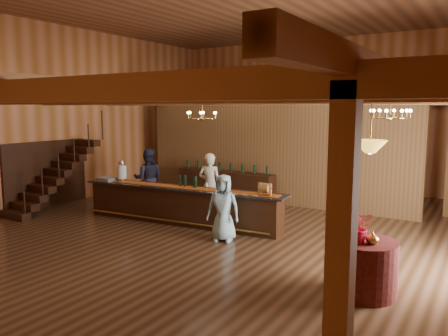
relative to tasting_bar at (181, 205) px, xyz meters
The scene contains 27 objects.
floor 1.43m from the tasting_bar, ahead, with size 14.00×14.00×0.00m, color brown.
wall_back 7.46m from the tasting_bar, 79.11° to the left, with size 12.00×0.10×5.50m, color #BC774D.
wall_left 5.18m from the tasting_bar, behind, with size 0.10×14.00×5.50m, color #BC774D.
beam_grid 3.10m from the tasting_bar, 19.95° to the left, with size 11.90×13.90×0.39m.
support_posts 1.82m from the tasting_bar, 21.17° to the right, with size 9.20×10.20×3.20m.
partition_wall 3.74m from the tasting_bar, 76.39° to the left, with size 9.00×0.18×3.10m, color brown.
staircase 4.21m from the tasting_bar, 169.52° to the right, with size 1.00×2.80×2.00m.
backroom_boxes 5.58m from the tasting_bar, 79.16° to the left, with size 4.10×0.60×1.10m.
tasting_bar is the anchor object (origin of this frame).
beverage_dispenser 2.10m from the tasting_bar, behind, with size 0.26×0.26×0.60m.
glass_rack_tray 2.43m from the tasting_bar, behind, with size 0.50×0.50×0.10m, color gray.
raffle_drum 2.43m from the tasting_bar, ahead, with size 0.34×0.24×0.30m.
bar_bottle_0 0.63m from the tasting_bar, 131.53° to the left, with size 0.07×0.07×0.30m, color black.
bar_bottle_1 0.63m from the tasting_bar, 63.84° to the left, with size 0.07×0.07×0.30m, color black.
bar_bottle_2 0.72m from the tasting_bar, 23.15° to the left, with size 0.07×0.07×0.30m, color black.
bar_bottle_3 0.73m from the tasting_bar, 21.54° to the left, with size 0.07×0.07×0.30m, color black.
backbar_shelf 3.05m from the tasting_bar, 99.44° to the left, with size 3.39×0.53×0.95m, color black.
round_table 5.54m from the tasting_bar, 20.44° to the right, with size 1.03×1.03×0.89m, color maroon.
chandelier_left 2.40m from the tasting_bar, 30.34° to the left, with size 0.80×0.80×0.54m.
chandelier_right 5.54m from the tasting_bar, ahead, with size 0.80×0.80×0.47m.
pendant_lamp 5.86m from the tasting_bar, 20.44° to the right, with size 0.52×0.52×0.90m.
bartender 1.02m from the tasting_bar, 69.51° to the left, with size 0.65×0.43×1.79m, color beige.
staff_second 2.11m from the tasting_bar, 155.36° to the left, with size 0.87×0.68×1.79m, color #24253D.
guest 1.90m from the tasting_bar, 22.09° to the right, with size 0.74×0.48×1.52m, color #8CBBC8.
floor_plant 5.41m from the tasting_bar, 43.94° to the left, with size 0.70×0.56×1.26m, color #1C591E.
table_flowers 5.55m from the tasting_bar, 22.13° to the right, with size 0.46×0.40×0.51m, color red.
table_vase 5.72m from the tasting_bar, 21.07° to the right, with size 0.17×0.17×0.33m, color #AA8D42.
Camera 1 is at (5.47, -8.82, 3.00)m, focal length 35.00 mm.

